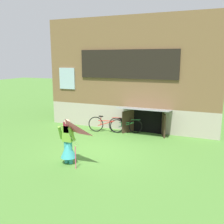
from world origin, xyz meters
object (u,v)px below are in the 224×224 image
at_px(person, 68,145).
at_px(bicycle_green, 126,126).
at_px(bicycle_red, 106,124).
at_px(kite, 66,132).

bearing_deg(person, bicycle_green, 99.87).
bearing_deg(bicycle_red, kite, -93.43).
height_order(person, bicycle_green, person).
bearing_deg(person, kite, -45.23).
distance_m(kite, bicycle_green, 4.77).
height_order(bicycle_green, bicycle_red, bicycle_red).
bearing_deg(kite, person, 116.52).
height_order(kite, bicycle_green, kite).
xyz_separation_m(person, bicycle_red, (-0.32, 3.89, -0.25)).
distance_m(kite, bicycle_red, 4.54).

